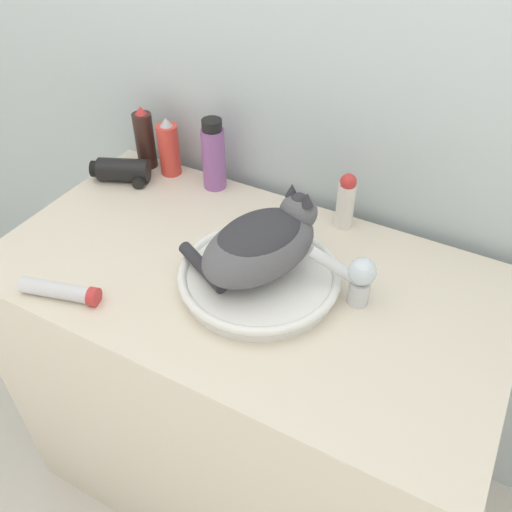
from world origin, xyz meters
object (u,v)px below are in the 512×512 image
cat (262,242)px  mouthwash_bottle (214,155)px  faucet (356,277)px  spray_bottle_trigger (169,148)px  hair_dryer (124,171)px  deodorant_stick (346,201)px  cream_tube (61,291)px  hairspray_can_black (145,139)px

cat → mouthwash_bottle: 0.40m
faucet → spray_bottle_trigger: size_ratio=0.85×
faucet → hair_dryer: (-0.71, 0.14, -0.04)m
deodorant_stick → hair_dryer: deodorant_stick is taller
cream_tube → hair_dryer: size_ratio=1.07×
faucet → deodorant_stick: bearing=-78.4°
faucet → hair_dryer: bearing=-25.7°
spray_bottle_trigger → hairspray_can_black: (-0.08, 0.00, 0.01)m
hairspray_can_black → deodorant_stick: 0.59m
cat → spray_bottle_trigger: size_ratio=1.87×
cat → mouthwash_bottle: cat is taller
mouthwash_bottle → spray_bottle_trigger: bearing=-180.0°
cat → hairspray_can_black: cat is taller
faucet → hairspray_can_black: bearing=-32.8°
spray_bottle_trigger → cream_tube: bearing=-80.7°
cat → spray_bottle_trigger: 0.52m
cat → spray_bottle_trigger: cat is taller
faucet → mouthwash_bottle: mouthwash_bottle is taller
deodorant_stick → hair_dryer: bearing=-171.3°
faucet → hair_dryer: faucet is taller
spray_bottle_trigger → mouthwash_bottle: bearing=0.0°
hair_dryer → deodorant_stick: bearing=164.6°
hair_dryer → spray_bottle_trigger: bearing=-157.5°
mouthwash_bottle → faucet: bearing=-26.0°
faucet → hair_dryer: size_ratio=0.85×
cat → mouthwash_bottle: bearing=67.2°
faucet → cream_tube: size_ratio=0.79×
cream_tube → deodorant_stick: bearing=50.3°
mouthwash_bottle → hair_dryer: 0.26m
cat → faucet: bearing=-56.8°
cat → mouthwash_bottle: size_ratio=1.59×
cat → faucet: size_ratio=2.19×
cat → hair_dryer: (-0.52, 0.18, -0.09)m
cream_tube → spray_bottle_trigger: bearing=99.3°
cat → hair_dryer: 0.56m
deodorant_stick → hair_dryer: (-0.60, -0.09, -0.04)m
faucet → deodorant_stick: deodorant_stick is taller
spray_bottle_trigger → hair_dryer: spray_bottle_trigger is taller
cat → hair_dryer: cat is taller
cat → deodorant_stick: (0.08, 0.28, -0.04)m
hairspray_can_black → hair_dryer: size_ratio=1.08×
hairspray_can_black → cream_tube: bearing=-72.3°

